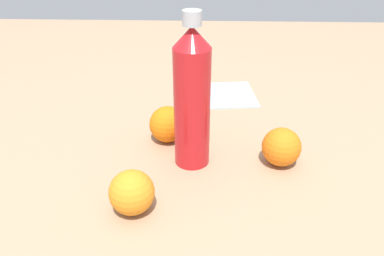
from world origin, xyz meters
The scene contains 6 objects.
ground_plane centered at (0.00, 0.00, 0.00)m, with size 2.40×2.40×0.00m, color #9E7F60.
water_bottle centered at (-0.02, 0.01, 0.15)m, with size 0.07×0.07×0.31m.
orange_0 centered at (0.06, 0.07, 0.04)m, with size 0.08×0.08×0.08m, color orange.
orange_1 centered at (-0.18, 0.11, 0.04)m, with size 0.08×0.08×0.08m, color orange.
orange_2 centered at (-0.02, -0.18, 0.04)m, with size 0.08×0.08×0.08m, color orange.
folded_napkin centered at (0.32, -0.09, 0.00)m, with size 0.18×0.15×0.01m, color #99BFD8.
Camera 1 is at (-0.68, -0.02, 0.45)m, focal length 35.01 mm.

